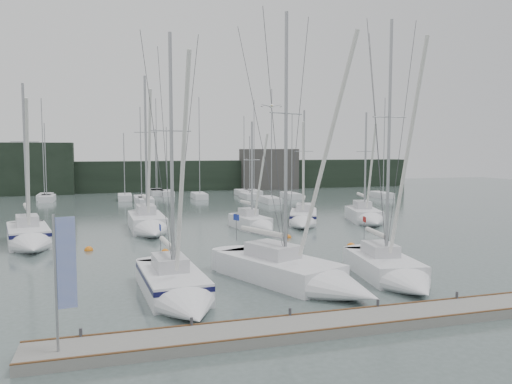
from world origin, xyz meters
TOP-DOWN VIEW (x-y plane):
  - ground at (0.00, 0.00)m, footprint 160.00×160.00m
  - dock at (0.00, -5.00)m, footprint 24.00×2.00m
  - far_treeline at (0.00, 62.00)m, footprint 90.00×4.00m
  - far_building_left at (-20.00, 60.00)m, footprint 12.00×3.00m
  - far_building_right at (18.00, 60.00)m, footprint 10.00×3.00m
  - mast_forest at (-6.65, 46.26)m, footprint 59.60×26.32m
  - sailboat_near_left at (-5.92, 0.11)m, footprint 3.30×9.15m
  - sailboat_near_center at (0.75, 0.59)m, footprint 7.01×10.60m
  - sailboat_near_right at (5.53, 0.15)m, footprint 3.88×8.67m
  - sailboat_mid_a at (-14.47, 16.22)m, footprint 4.36×8.92m
  - sailboat_mid_b at (-5.71, 20.00)m, footprint 3.05×9.42m
  - sailboat_mid_c at (3.35, 18.69)m, footprint 3.30×6.52m
  - sailboat_mid_d at (8.34, 20.19)m, footprint 5.45×8.39m
  - sailboat_mid_e at (14.65, 19.59)m, footprint 4.44×8.13m
  - buoy_a at (-5.30, 11.51)m, footprint 0.57×0.57m
  - buoy_b at (4.75, 14.51)m, footprint 0.55×0.55m
  - buoy_c at (-10.35, 13.79)m, footprint 0.61×0.61m
  - dock_banner at (-10.43, -5.20)m, footprint 0.69×0.17m
  - seagull at (-1.56, -0.25)m, footprint 0.92×0.42m
  - buoy_d at (7.81, 9.61)m, footprint 0.66×0.66m

SIDE VIEW (x-z plane):
  - ground at x=0.00m, z-range 0.00..0.00m
  - buoy_a at x=-5.30m, z-range -0.28..0.28m
  - buoy_b at x=4.75m, z-range -0.27..0.27m
  - buoy_c at x=-10.35m, z-range -0.30..0.30m
  - buoy_d at x=7.81m, z-range -0.33..0.33m
  - dock at x=0.00m, z-range 0.00..0.40m
  - mast_forest at x=-6.65m, z-range -6.90..7.86m
  - sailboat_mid_c at x=3.35m, z-range -4.54..5.60m
  - sailboat_near_right at x=5.53m, z-range -6.93..7.99m
  - sailboat_near_left at x=-5.92m, z-range -6.16..7.28m
  - sailboat_near_center at x=0.75m, z-range -7.07..8.19m
  - sailboat_mid_d at x=8.34m, z-range -5.17..6.29m
  - sailboat_mid_e at x=14.65m, z-range -5.11..6.26m
  - sailboat_mid_b at x=-5.71m, z-range -6.43..7.72m
  - sailboat_mid_a at x=-14.47m, z-range -5.68..7.00m
  - far_treeline at x=0.00m, z-range 0.00..5.00m
  - dock_banner at x=-10.43m, z-range 0.82..5.42m
  - far_building_right at x=18.00m, z-range 0.00..7.00m
  - far_building_left at x=-20.00m, z-range 0.00..8.00m
  - seagull at x=-1.56m, z-range 9.00..9.18m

